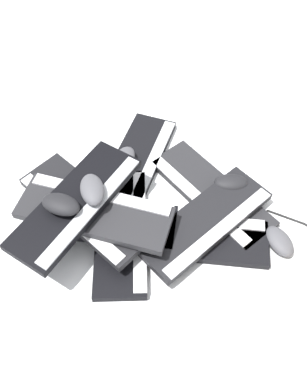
{
  "coord_description": "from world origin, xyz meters",
  "views": [
    {
      "loc": [
        0.41,
        0.56,
        1.12
      ],
      "look_at": [
        -0.05,
        -0.06,
        0.07
      ],
      "focal_mm": 40.0,
      "sensor_mm": 36.0,
      "label": 1
    }
  ],
  "objects_px": {
    "mouse_2": "(231,183)",
    "mouse_3": "(124,159)",
    "keyboard_8": "(206,222)",
    "keyboard_0": "(122,230)",
    "mouse_0": "(279,241)",
    "keyboard_4": "(102,219)",
    "mouse_4": "(92,190)",
    "keyboard_3": "(136,163)",
    "keyboard_6": "(95,212)",
    "keyboard_7": "(77,203)",
    "keyboard_5": "(85,208)",
    "mouse_1": "(61,204)",
    "keyboard_1": "(194,237)",
    "keyboard_2": "(211,193)"
  },
  "relations": [
    {
      "from": "keyboard_7",
      "to": "mouse_1",
      "type": "relative_size",
      "value": 4.22
    },
    {
      "from": "keyboard_5",
      "to": "mouse_1",
      "type": "xyz_separation_m",
      "value": [
        0.07,
        0.02,
        0.1
      ]
    },
    {
      "from": "keyboard_7",
      "to": "mouse_1",
      "type": "distance_m",
      "value": 0.06
    },
    {
      "from": "keyboard_0",
      "to": "mouse_2",
      "type": "xyz_separation_m",
      "value": [
        -0.36,
        0.08,
        0.04
      ]
    },
    {
      "from": "keyboard_5",
      "to": "mouse_1",
      "type": "height_order",
      "value": "mouse_1"
    },
    {
      "from": "keyboard_6",
      "to": "mouse_3",
      "type": "bearing_deg",
      "value": -142.31
    },
    {
      "from": "keyboard_6",
      "to": "keyboard_2",
      "type": "bearing_deg",
      "value": 164.42
    },
    {
      "from": "keyboard_1",
      "to": "mouse_1",
      "type": "relative_size",
      "value": 3.87
    },
    {
      "from": "keyboard_0",
      "to": "keyboard_1",
      "type": "height_order",
      "value": "same"
    },
    {
      "from": "mouse_2",
      "to": "mouse_3",
      "type": "height_order",
      "value": "same"
    },
    {
      "from": "keyboard_5",
      "to": "mouse_2",
      "type": "height_order",
      "value": "keyboard_5"
    },
    {
      "from": "mouse_2",
      "to": "mouse_3",
      "type": "xyz_separation_m",
      "value": [
        0.22,
        -0.28,
        0.0
      ]
    },
    {
      "from": "keyboard_2",
      "to": "mouse_2",
      "type": "xyz_separation_m",
      "value": [
        -0.06,
        0.03,
        0.04
      ]
    },
    {
      "from": "keyboard_4",
      "to": "keyboard_6",
      "type": "height_order",
      "value": "keyboard_6"
    },
    {
      "from": "keyboard_0",
      "to": "keyboard_6",
      "type": "xyz_separation_m",
      "value": [
        0.06,
        -0.05,
        0.09
      ]
    },
    {
      "from": "keyboard_2",
      "to": "keyboard_8",
      "type": "relative_size",
      "value": 0.99
    },
    {
      "from": "keyboard_1",
      "to": "mouse_2",
      "type": "relative_size",
      "value": 3.87
    },
    {
      "from": "mouse_1",
      "to": "mouse_4",
      "type": "relative_size",
      "value": 1.0
    },
    {
      "from": "mouse_4",
      "to": "mouse_1",
      "type": "bearing_deg",
      "value": 107.64
    },
    {
      "from": "keyboard_7",
      "to": "keyboard_5",
      "type": "bearing_deg",
      "value": -153.45
    },
    {
      "from": "keyboard_1",
      "to": "keyboard_2",
      "type": "height_order",
      "value": "same"
    },
    {
      "from": "keyboard_1",
      "to": "keyboard_6",
      "type": "relative_size",
      "value": 0.96
    },
    {
      "from": "mouse_3",
      "to": "keyboard_4",
      "type": "bearing_deg",
      "value": 6.35
    },
    {
      "from": "keyboard_3",
      "to": "mouse_4",
      "type": "distance_m",
      "value": 0.3
    },
    {
      "from": "keyboard_1",
      "to": "keyboard_7",
      "type": "bearing_deg",
      "value": -43.37
    },
    {
      "from": "mouse_0",
      "to": "mouse_3",
      "type": "distance_m",
      "value": 0.55
    },
    {
      "from": "keyboard_1",
      "to": "keyboard_5",
      "type": "distance_m",
      "value": 0.34
    },
    {
      "from": "keyboard_8",
      "to": "mouse_1",
      "type": "relative_size",
      "value": 4.11
    },
    {
      "from": "keyboard_5",
      "to": "mouse_4",
      "type": "xyz_separation_m",
      "value": [
        -0.02,
        0.02,
        0.1
      ]
    },
    {
      "from": "keyboard_2",
      "to": "mouse_3",
      "type": "bearing_deg",
      "value": -57.94
    },
    {
      "from": "keyboard_5",
      "to": "mouse_3",
      "type": "height_order",
      "value": "keyboard_5"
    },
    {
      "from": "keyboard_8",
      "to": "mouse_3",
      "type": "height_order",
      "value": "mouse_3"
    },
    {
      "from": "keyboard_3",
      "to": "keyboard_6",
      "type": "bearing_deg",
      "value": 30.37
    },
    {
      "from": "keyboard_0",
      "to": "mouse_1",
      "type": "xyz_separation_m",
      "value": [
        0.13,
        -0.08,
        0.16
      ]
    },
    {
      "from": "keyboard_0",
      "to": "mouse_0",
      "type": "bearing_deg",
      "value": 138.36
    },
    {
      "from": "mouse_0",
      "to": "keyboard_2",
      "type": "bearing_deg",
      "value": -158.85
    },
    {
      "from": "keyboard_1",
      "to": "keyboard_5",
      "type": "height_order",
      "value": "keyboard_5"
    },
    {
      "from": "keyboard_7",
      "to": "keyboard_8",
      "type": "bearing_deg",
      "value": 142.68
    },
    {
      "from": "keyboard_7",
      "to": "keyboard_8",
      "type": "height_order",
      "value": "keyboard_7"
    },
    {
      "from": "keyboard_0",
      "to": "mouse_0",
      "type": "distance_m",
      "value": 0.47
    },
    {
      "from": "mouse_2",
      "to": "mouse_4",
      "type": "height_order",
      "value": "mouse_4"
    },
    {
      "from": "mouse_0",
      "to": "keyboard_4",
      "type": "bearing_deg",
      "value": -121.51
    },
    {
      "from": "keyboard_4",
      "to": "keyboard_5",
      "type": "relative_size",
      "value": 0.91
    },
    {
      "from": "keyboard_2",
      "to": "mouse_4",
      "type": "distance_m",
      "value": 0.4
    },
    {
      "from": "mouse_1",
      "to": "keyboard_0",
      "type": "bearing_deg",
      "value": -153.52
    },
    {
      "from": "keyboard_8",
      "to": "mouse_0",
      "type": "xyz_separation_m",
      "value": [
        -0.14,
        0.17,
        -0.02
      ]
    },
    {
      "from": "keyboard_4",
      "to": "mouse_4",
      "type": "distance_m",
      "value": 0.13
    },
    {
      "from": "keyboard_1",
      "to": "mouse_0",
      "type": "xyz_separation_m",
      "value": [
        -0.19,
        0.16,
        0.01
      ]
    },
    {
      "from": "keyboard_3",
      "to": "keyboard_4",
      "type": "bearing_deg",
      "value": 32.06
    },
    {
      "from": "keyboard_4",
      "to": "mouse_0",
      "type": "distance_m",
      "value": 0.53
    }
  ]
}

